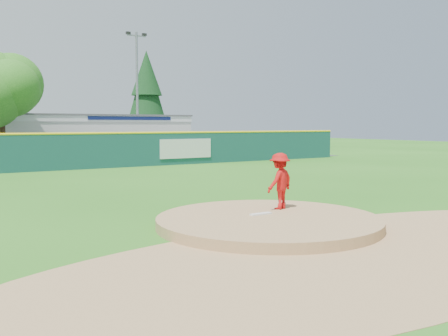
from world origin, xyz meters
TOP-DOWN VIEW (x-y plane):
  - ground at (0.00, 0.00)m, footprint 120.00×120.00m
  - pitchers_mound at (0.00, 0.00)m, footprint 5.50×5.50m
  - pitching_rubber at (0.00, 0.30)m, footprint 0.60×0.15m
  - infield_dirt_arc at (0.00, -3.00)m, footprint 15.40×15.40m
  - parking_lot at (0.00, 27.00)m, footprint 44.00×16.00m
  - pitcher at (0.95, 0.73)m, footprint 1.09×0.82m
  - van at (-0.16, 24.59)m, footprint 6.03×3.61m
  - pool_building_grp at (6.00, 31.99)m, footprint 15.20×8.20m
  - fence_banners at (-1.26, 17.92)m, footprint 21.10×0.04m
  - outfield_fence at (0.00, 18.00)m, footprint 40.00×0.14m
  - deciduous_tree at (-2.00, 25.00)m, footprint 5.60×5.60m
  - conifer_tree at (13.00, 36.00)m, footprint 4.40×4.40m
  - light_pole_right at (9.00, 29.00)m, footprint 1.75×0.25m

SIDE VIEW (x-z plane):
  - ground at x=0.00m, z-range 0.00..0.00m
  - pitchers_mound at x=0.00m, z-range -0.25..0.25m
  - infield_dirt_arc at x=0.00m, z-range 0.00..0.01m
  - parking_lot at x=0.00m, z-range 0.00..0.02m
  - pitching_rubber at x=0.00m, z-range 0.25..0.29m
  - van at x=-0.16m, z-range 0.02..1.59m
  - fence_banners at x=-1.26m, z-range 0.40..1.60m
  - pitcher at x=0.95m, z-range 0.25..1.75m
  - outfield_fence at x=0.00m, z-range 0.05..2.12m
  - pool_building_grp at x=6.00m, z-range 0.01..3.32m
  - deciduous_tree at x=-2.00m, z-range 0.87..8.23m
  - conifer_tree at x=13.00m, z-range 0.79..10.29m
  - light_pole_right at x=9.00m, z-range 0.54..10.54m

